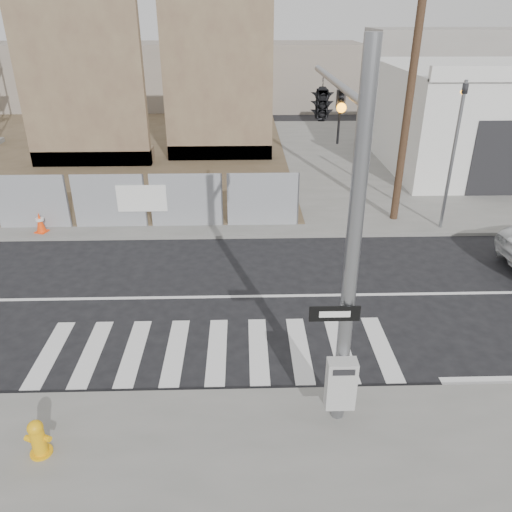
{
  "coord_description": "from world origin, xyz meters",
  "views": [
    {
      "loc": [
        0.67,
        -12.27,
        7.41
      ],
      "look_at": [
        1.01,
        -0.21,
        1.4
      ],
      "focal_mm": 35.0,
      "sensor_mm": 36.0,
      "label": 1
    }
  ],
  "objects_px": {
    "signal_pole": "(330,149)",
    "traffic_cone_c": "(40,222)",
    "fire_hydrant": "(38,438)",
    "traffic_cone_d": "(163,215)",
    "auto_shop": "(506,116)"
  },
  "relations": [
    {
      "from": "traffic_cone_c",
      "to": "traffic_cone_d",
      "type": "height_order",
      "value": "traffic_cone_c"
    },
    {
      "from": "auto_shop",
      "to": "traffic_cone_d",
      "type": "height_order",
      "value": "auto_shop"
    },
    {
      "from": "traffic_cone_c",
      "to": "traffic_cone_d",
      "type": "relative_size",
      "value": 1.22
    },
    {
      "from": "auto_shop",
      "to": "signal_pole",
      "type": "bearing_deg",
      "value": -127.46
    },
    {
      "from": "fire_hydrant",
      "to": "traffic_cone_d",
      "type": "xyz_separation_m",
      "value": [
        0.74,
        10.9,
        -0.07
      ]
    },
    {
      "from": "signal_pole",
      "to": "auto_shop",
      "type": "bearing_deg",
      "value": 52.54
    },
    {
      "from": "signal_pole",
      "to": "traffic_cone_d",
      "type": "relative_size",
      "value": 11.29
    },
    {
      "from": "auto_shop",
      "to": "traffic_cone_c",
      "type": "xyz_separation_m",
      "value": [
        -20.64,
        -8.42,
        -2.05
      ]
    },
    {
      "from": "fire_hydrant",
      "to": "traffic_cone_d",
      "type": "distance_m",
      "value": 10.93
    },
    {
      "from": "auto_shop",
      "to": "traffic_cone_c",
      "type": "relative_size",
      "value": 15.89
    },
    {
      "from": "traffic_cone_d",
      "to": "traffic_cone_c",
      "type": "bearing_deg",
      "value": -170.17
    },
    {
      "from": "signal_pole",
      "to": "traffic_cone_c",
      "type": "distance_m",
      "value": 12.06
    },
    {
      "from": "auto_shop",
      "to": "fire_hydrant",
      "type": "relative_size",
      "value": 15.8
    },
    {
      "from": "traffic_cone_c",
      "to": "traffic_cone_d",
      "type": "distance_m",
      "value": 4.38
    },
    {
      "from": "auto_shop",
      "to": "traffic_cone_d",
      "type": "bearing_deg",
      "value": -154.83
    }
  ]
}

